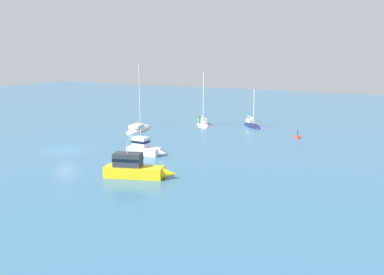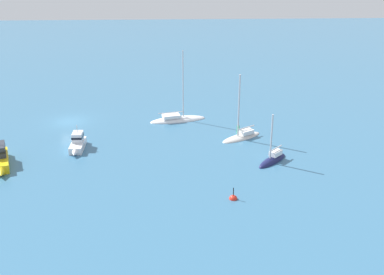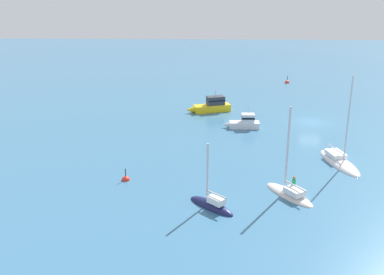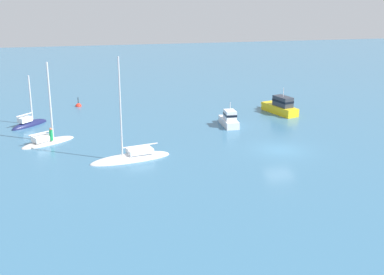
{
  "view_description": "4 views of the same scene",
  "coord_description": "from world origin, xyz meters",
  "px_view_note": "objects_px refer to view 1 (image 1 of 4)",
  "views": [
    {
      "loc": [
        32.23,
        32.64,
        10.28
      ],
      "look_at": [
        -8.36,
        10.99,
        0.92
      ],
      "focal_mm": 39.38,
      "sensor_mm": 36.0,
      "label": 1
    },
    {
      "loc": [
        -12.86,
        58.91,
        21.71
      ],
      "look_at": [
        -14.95,
        8.02,
        0.88
      ],
      "focal_mm": 46.68,
      "sensor_mm": 36.0,
      "label": 2
    },
    {
      "loc": [
        -56.22,
        13.21,
        17.39
      ],
      "look_at": [
        -7.85,
        14.72,
        0.55
      ],
      "focal_mm": 43.64,
      "sensor_mm": 36.0,
      "label": 3
    },
    {
      "loc": [
        -16.41,
        -40.83,
        14.7
      ],
      "look_at": [
        -7.92,
        1.14,
        1.3
      ],
      "focal_mm": 47.38,
      "sensor_mm": 36.0,
      "label": 4
    }
  ],
  "objects_px": {
    "cabin_cruiser": "(144,148)",
    "ketch": "(203,124)",
    "yacht_1": "(252,126)",
    "mooring_buoy": "(297,138)",
    "powerboat": "(135,168)",
    "yacht": "(138,129)"
  },
  "relations": [
    {
      "from": "yacht_1",
      "to": "mooring_buoy",
      "type": "relative_size",
      "value": 3.91
    },
    {
      "from": "cabin_cruiser",
      "to": "ketch",
      "type": "bearing_deg",
      "value": 97.77
    },
    {
      "from": "powerboat",
      "to": "mooring_buoy",
      "type": "distance_m",
      "value": 24.01
    },
    {
      "from": "powerboat",
      "to": "ketch",
      "type": "height_order",
      "value": "ketch"
    },
    {
      "from": "yacht_1",
      "to": "mooring_buoy",
      "type": "distance_m",
      "value": 9.15
    },
    {
      "from": "ketch",
      "to": "yacht",
      "type": "height_order",
      "value": "yacht"
    },
    {
      "from": "yacht",
      "to": "mooring_buoy",
      "type": "relative_size",
      "value": 6.32
    },
    {
      "from": "mooring_buoy",
      "to": "yacht",
      "type": "bearing_deg",
      "value": -77.06
    },
    {
      "from": "cabin_cruiser",
      "to": "yacht",
      "type": "height_order",
      "value": "yacht"
    },
    {
      "from": "cabin_cruiser",
      "to": "powerboat",
      "type": "height_order",
      "value": "powerboat"
    },
    {
      "from": "ketch",
      "to": "yacht_1",
      "type": "bearing_deg",
      "value": 76.41
    },
    {
      "from": "yacht",
      "to": "mooring_buoy",
      "type": "height_order",
      "value": "yacht"
    },
    {
      "from": "yacht_1",
      "to": "mooring_buoy",
      "type": "height_order",
      "value": "yacht_1"
    },
    {
      "from": "cabin_cruiser",
      "to": "yacht_1",
      "type": "distance_m",
      "value": 20.99
    },
    {
      "from": "powerboat",
      "to": "yacht_1",
      "type": "bearing_deg",
      "value": 71.51
    },
    {
      "from": "yacht_1",
      "to": "mooring_buoy",
      "type": "xyz_separation_m",
      "value": [
        4.97,
        7.67,
        -0.14
      ]
    },
    {
      "from": "yacht_1",
      "to": "mooring_buoy",
      "type": "bearing_deg",
      "value": 10.89
    },
    {
      "from": "powerboat",
      "to": "ketch",
      "type": "relative_size",
      "value": 0.78
    },
    {
      "from": "powerboat",
      "to": "mooring_buoy",
      "type": "relative_size",
      "value": 4.19
    },
    {
      "from": "ketch",
      "to": "mooring_buoy",
      "type": "bearing_deg",
      "value": 46.32
    },
    {
      "from": "powerboat",
      "to": "cabin_cruiser",
      "type": "bearing_deg",
      "value": 100.75
    },
    {
      "from": "cabin_cruiser",
      "to": "yacht_1",
      "type": "height_order",
      "value": "yacht_1"
    }
  ]
}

